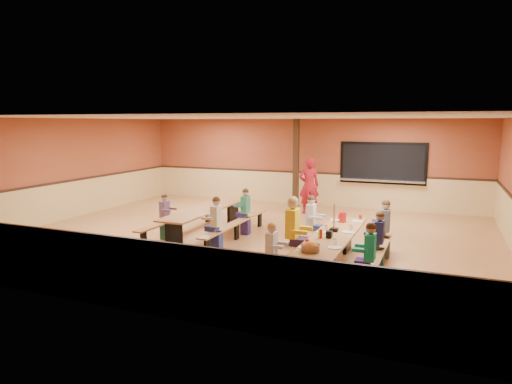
% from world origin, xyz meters
% --- Properties ---
extents(ground, '(12.00, 12.00, 0.00)m').
position_xyz_m(ground, '(0.00, 0.00, 0.00)').
color(ground, '#9E673C').
rests_on(ground, ground).
extents(room_envelope, '(12.04, 10.04, 3.02)m').
position_xyz_m(room_envelope, '(0.00, 0.00, 0.69)').
color(room_envelope, brown).
rests_on(room_envelope, ground).
extents(kitchen_pass_through, '(2.78, 0.28, 1.38)m').
position_xyz_m(kitchen_pass_through, '(2.60, 4.96, 1.49)').
color(kitchen_pass_through, black).
rests_on(kitchen_pass_through, ground).
extents(structural_post, '(0.18, 0.18, 3.00)m').
position_xyz_m(structural_post, '(-0.20, 4.40, 1.50)').
color(structural_post, black).
rests_on(structural_post, ground).
extents(cafeteria_table_main, '(1.91, 3.70, 0.74)m').
position_xyz_m(cafeteria_table_main, '(2.52, -1.99, 0.53)').
color(cafeteria_table_main, '#A87242').
rests_on(cafeteria_table_main, ground).
extents(cafeteria_table_second, '(1.91, 3.70, 0.74)m').
position_xyz_m(cafeteria_table_second, '(-1.05, -0.42, 0.53)').
color(cafeteria_table_second, '#A87242').
rests_on(cafeteria_table_second, ground).
extents(seated_child_white_left, '(0.33, 0.27, 1.13)m').
position_xyz_m(seated_child_white_left, '(1.70, -3.14, 0.57)').
color(seated_child_white_left, silver).
rests_on(seated_child_white_left, ground).
extents(seated_adult_yellow, '(0.46, 0.38, 1.40)m').
position_xyz_m(seated_adult_yellow, '(1.70, -1.93, 0.70)').
color(seated_adult_yellow, yellow).
rests_on(seated_adult_yellow, ground).
extents(seated_child_grey_left, '(0.38, 0.31, 1.22)m').
position_xyz_m(seated_child_grey_left, '(1.70, -0.54, 0.61)').
color(seated_child_grey_left, silver).
rests_on(seated_child_grey_left, ground).
extents(seated_child_teal_right, '(0.36, 0.30, 1.20)m').
position_xyz_m(seated_child_teal_right, '(3.35, -2.80, 0.60)').
color(seated_child_teal_right, '#159A86').
rests_on(seated_child_teal_right, ground).
extents(seated_child_navy_right, '(0.35, 0.29, 1.17)m').
position_xyz_m(seated_child_navy_right, '(3.35, -1.59, 0.58)').
color(seated_child_navy_right, navy).
rests_on(seated_child_navy_right, ground).
extents(seated_child_char_right, '(0.38, 0.31, 1.24)m').
position_xyz_m(seated_child_char_right, '(3.35, -0.61, 0.62)').
color(seated_child_char_right, '#4F535B').
rests_on(seated_child_char_right, ground).
extents(seated_child_purple_sec, '(0.33, 0.27, 1.13)m').
position_xyz_m(seated_child_purple_sec, '(-1.88, -1.08, 0.56)').
color(seated_child_purple_sec, slate).
rests_on(seated_child_purple_sec, ground).
extents(seated_child_green_sec, '(0.35, 0.29, 1.18)m').
position_xyz_m(seated_child_green_sec, '(-0.23, 0.14, 0.59)').
color(seated_child_green_sec, '#327D63').
rests_on(seated_child_green_sec, ground).
extents(seated_child_tan_sec, '(0.37, 0.31, 1.22)m').
position_xyz_m(seated_child_tan_sec, '(-0.23, -1.50, 0.61)').
color(seated_child_tan_sec, beige).
rests_on(seated_child_tan_sec, ground).
extents(standing_woman, '(0.77, 0.66, 1.78)m').
position_xyz_m(standing_woman, '(0.53, 3.44, 0.89)').
color(standing_woman, '#A21221').
rests_on(standing_woman, ground).
extents(punch_pitcher, '(0.16, 0.16, 0.22)m').
position_xyz_m(punch_pitcher, '(2.47, -0.81, 0.85)').
color(punch_pitcher, red).
rests_on(punch_pitcher, cafeteria_table_main).
extents(chip_bowl, '(0.32, 0.32, 0.15)m').
position_xyz_m(chip_bowl, '(2.43, -3.25, 0.81)').
color(chip_bowl, '#FF9E28').
rests_on(chip_bowl, cafeteria_table_main).
extents(napkin_dispenser, '(0.10, 0.14, 0.13)m').
position_xyz_m(napkin_dispenser, '(2.51, -2.23, 0.80)').
color(napkin_dispenser, black).
rests_on(napkin_dispenser, cafeteria_table_main).
extents(condiment_mustard, '(0.06, 0.06, 0.17)m').
position_xyz_m(condiment_mustard, '(2.36, -2.34, 0.82)').
color(condiment_mustard, yellow).
rests_on(condiment_mustard, cafeteria_table_main).
extents(condiment_ketchup, '(0.06, 0.06, 0.17)m').
position_xyz_m(condiment_ketchup, '(2.38, -2.34, 0.82)').
color(condiment_ketchup, '#B2140F').
rests_on(condiment_ketchup, cafeteria_table_main).
extents(table_paddle, '(0.16, 0.16, 0.56)m').
position_xyz_m(table_paddle, '(2.48, -1.69, 0.88)').
color(table_paddle, black).
rests_on(table_paddle, cafeteria_table_main).
extents(place_settings, '(0.65, 3.30, 0.11)m').
position_xyz_m(place_settings, '(2.52, -1.99, 0.80)').
color(place_settings, beige).
rests_on(place_settings, cafeteria_table_main).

